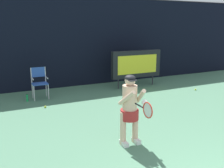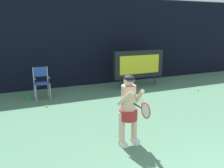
{
  "view_description": "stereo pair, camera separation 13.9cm",
  "coord_description": "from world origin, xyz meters",
  "px_view_note": "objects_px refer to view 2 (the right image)",
  "views": [
    {
      "loc": [
        -2.85,
        -1.41,
        2.51
      ],
      "look_at": [
        -0.24,
        4.12,
        1.05
      ],
      "focal_mm": 39.73,
      "sensor_mm": 36.0,
      "label": 1
    },
    {
      "loc": [
        -2.73,
        -1.47,
        2.51
      ],
      "look_at": [
        -0.24,
        4.12,
        1.05
      ],
      "focal_mm": 39.73,
      "sensor_mm": 36.0,
      "label": 2
    }
  ],
  "objects_px": {
    "umpire_chair": "(41,81)",
    "water_bottle": "(29,97)",
    "tennis_ball_spare": "(46,106)",
    "tennis_player": "(129,107)",
    "tennis_racket": "(145,110)",
    "tennis_ball_loose": "(198,90)",
    "scoreboard": "(139,64)"
  },
  "relations": [
    {
      "from": "tennis_racket",
      "to": "tennis_ball_spare",
      "type": "bearing_deg",
      "value": 106.12
    },
    {
      "from": "tennis_player",
      "to": "tennis_ball_spare",
      "type": "bearing_deg",
      "value": 110.76
    },
    {
      "from": "water_bottle",
      "to": "tennis_ball_loose",
      "type": "relative_size",
      "value": 3.9
    },
    {
      "from": "scoreboard",
      "to": "umpire_chair",
      "type": "distance_m",
      "value": 3.91
    },
    {
      "from": "umpire_chair",
      "to": "tennis_racket",
      "type": "bearing_deg",
      "value": -76.89
    },
    {
      "from": "tennis_ball_loose",
      "to": "scoreboard",
      "type": "bearing_deg",
      "value": 139.94
    },
    {
      "from": "umpire_chair",
      "to": "tennis_player",
      "type": "relative_size",
      "value": 0.71
    },
    {
      "from": "water_bottle",
      "to": "tennis_ball_spare",
      "type": "bearing_deg",
      "value": -65.96
    },
    {
      "from": "tennis_ball_spare",
      "to": "water_bottle",
      "type": "bearing_deg",
      "value": 114.04
    },
    {
      "from": "water_bottle",
      "to": "tennis_ball_spare",
      "type": "distance_m",
      "value": 1.03
    },
    {
      "from": "tennis_ball_loose",
      "to": "tennis_ball_spare",
      "type": "bearing_deg",
      "value": 176.26
    },
    {
      "from": "tennis_player",
      "to": "tennis_ball_spare",
      "type": "height_order",
      "value": "tennis_player"
    },
    {
      "from": "tennis_player",
      "to": "scoreboard",
      "type": "bearing_deg",
      "value": 57.71
    },
    {
      "from": "tennis_ball_loose",
      "to": "umpire_chair",
      "type": "bearing_deg",
      "value": 165.08
    },
    {
      "from": "water_bottle",
      "to": "tennis_ball_spare",
      "type": "xyz_separation_m",
      "value": [
        0.42,
        -0.94,
        -0.09
      ]
    },
    {
      "from": "water_bottle",
      "to": "tennis_ball_loose",
      "type": "distance_m",
      "value": 6.32
    },
    {
      "from": "tennis_player",
      "to": "water_bottle",
      "type": "bearing_deg",
      "value": 111.52
    },
    {
      "from": "umpire_chair",
      "to": "tennis_racket",
      "type": "height_order",
      "value": "tennis_racket"
    },
    {
      "from": "water_bottle",
      "to": "tennis_player",
      "type": "height_order",
      "value": "tennis_player"
    },
    {
      "from": "umpire_chair",
      "to": "water_bottle",
      "type": "height_order",
      "value": "umpire_chair"
    },
    {
      "from": "tennis_racket",
      "to": "tennis_player",
      "type": "bearing_deg",
      "value": 88.77
    },
    {
      "from": "scoreboard",
      "to": "tennis_ball_loose",
      "type": "distance_m",
      "value": 2.54
    },
    {
      "from": "water_bottle",
      "to": "tennis_ball_spare",
      "type": "relative_size",
      "value": 3.9
    },
    {
      "from": "tennis_ball_spare",
      "to": "umpire_chair",
      "type": "bearing_deg",
      "value": 87.4
    },
    {
      "from": "tennis_player",
      "to": "tennis_racket",
      "type": "relative_size",
      "value": 2.52
    },
    {
      "from": "scoreboard",
      "to": "tennis_ball_loose",
      "type": "relative_size",
      "value": 32.35
    },
    {
      "from": "tennis_player",
      "to": "tennis_ball_loose",
      "type": "distance_m",
      "value": 5.42
    },
    {
      "from": "tennis_racket",
      "to": "tennis_ball_loose",
      "type": "distance_m",
      "value": 5.79
    },
    {
      "from": "scoreboard",
      "to": "tennis_racket",
      "type": "distance_m",
      "value": 5.69
    },
    {
      "from": "tennis_player",
      "to": "tennis_ball_spare",
      "type": "distance_m",
      "value": 3.5
    },
    {
      "from": "tennis_racket",
      "to": "tennis_ball_loose",
      "type": "bearing_deg",
      "value": 35.76
    },
    {
      "from": "tennis_racket",
      "to": "tennis_ball_loose",
      "type": "height_order",
      "value": "tennis_racket"
    }
  ]
}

